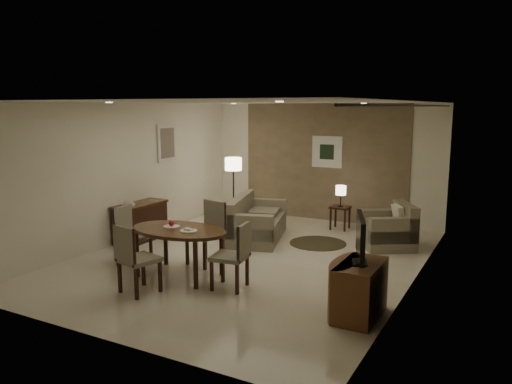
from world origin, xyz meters
The scene contains 31 objects.
room_shell centered at (0.00, 0.40, 1.35)m, with size 5.50×7.00×2.70m.
taupe_accent centered at (0.00, 3.48, 1.35)m, with size 3.96×0.03×2.70m, color #7E6C4E.
curtain_wall centered at (2.68, 0.00, 1.32)m, with size 0.08×6.70×2.58m, color beige, non-canonical shape.
curtain_rod centered at (2.68, 0.00, 2.64)m, with size 0.03×0.03×6.80m, color black.
art_back_frame centered at (0.10, 3.46, 1.60)m, with size 0.72×0.03×0.72m, color silver.
art_back_canvas centered at (0.10, 3.44, 1.60)m, with size 0.34×0.01×0.34m, color black.
art_left_frame centered at (-2.72, 1.20, 1.85)m, with size 0.03×0.60×0.80m, color silver.
art_left_canvas centered at (-2.71, 1.20, 1.85)m, with size 0.01×0.46×0.64m, color gray.
downlight_nl centered at (-1.40, -1.80, 2.69)m, with size 0.10×0.10×0.01m, color white.
downlight_nr centered at (1.40, -1.80, 2.69)m, with size 0.10×0.10×0.01m, color white.
downlight_fl centered at (-1.40, 1.80, 2.69)m, with size 0.10×0.10×0.01m, color white.
downlight_fr centered at (1.40, 1.80, 2.69)m, with size 0.10×0.10×0.01m, color white.
console_desk centered at (-2.49, 0.00, 0.38)m, with size 0.48×1.20×0.75m, color #4A2C17, non-canonical shape.
telephone centered at (-2.49, -0.30, 0.80)m, with size 0.20×0.14×0.09m, color white, non-canonical shape.
tv_cabinet centered at (2.40, -1.50, 0.35)m, with size 0.48×0.90×0.70m, color brown, non-canonical shape.
flat_tv centered at (2.38, -1.50, 1.02)m, with size 0.06×0.88×0.60m, color black, non-canonical shape.
dining_table centered at (-0.54, -1.32, 0.38)m, with size 1.61×1.01×0.75m, color #4A2C17, non-canonical shape.
chair_near centered at (-0.61, -2.17, 0.50)m, with size 0.49×0.49×1.01m, color gray, non-canonical shape.
chair_far centered at (-0.52, -0.65, 0.53)m, with size 0.51×0.51×1.05m, color gray, non-canonical shape.
chair_left centered at (-1.57, -1.21, 0.49)m, with size 0.47×0.47×0.97m, color gray, non-canonical shape.
chair_right centered at (0.43, -1.42, 0.49)m, with size 0.48×0.48×0.98m, color gray, non-canonical shape.
plate_a centered at (-0.72, -1.27, 0.76)m, with size 0.26×0.26×0.02m, color white.
plate_b centered at (-0.32, -1.37, 0.76)m, with size 0.26×0.26×0.02m, color white.
fruit_apple centered at (-0.72, -1.27, 0.82)m, with size 0.09×0.09×0.09m, color #B1141B.
napkin centered at (-0.32, -1.37, 0.79)m, with size 0.12×0.08×0.03m, color white.
round_rug centered at (0.69, 1.46, 0.01)m, with size 1.10×1.10×0.01m, color #3A3220.
sofa centered at (-0.51, 1.21, 0.43)m, with size 0.91×1.81×0.85m, color gray, non-canonical shape.
armchair centered at (1.92, 1.83, 0.42)m, with size 0.94×0.89×0.83m, color gray, non-canonical shape.
side_table centered at (0.69, 2.76, 0.25)m, with size 0.40×0.40×0.51m, color black, non-canonical shape.
table_lamp centered at (0.69, 2.76, 0.76)m, with size 0.22×0.22×0.50m, color #FFEAC1, non-canonical shape.
floor_lamp centered at (-1.68, 2.24, 0.75)m, with size 0.38×0.38×1.49m, color #FFE5B7, non-canonical shape.
Camera 1 is at (4.07, -7.37, 2.63)m, focal length 35.00 mm.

